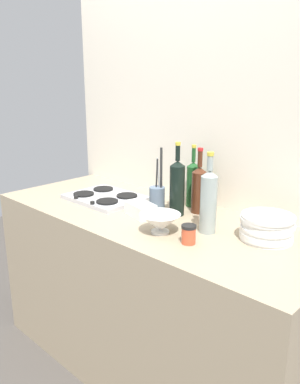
{
  "coord_description": "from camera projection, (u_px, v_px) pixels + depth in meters",
  "views": [
    {
      "loc": [
        1.28,
        -1.35,
        1.56
      ],
      "look_at": [
        0.0,
        0.0,
        1.02
      ],
      "focal_mm": 36.53,
      "sensor_mm": 36.0,
      "label": 1
    }
  ],
  "objects": [
    {
      "name": "ground_plane",
      "position": [
        150.0,
        364.0,
        2.22
      ],
      "size": [
        6.0,
        6.0,
        0.0
      ],
      "primitive_type": "plane",
      "color": "#47423D",
      "rests_on": "ground"
    },
    {
      "name": "counter_block",
      "position": [
        150.0,
        294.0,
        2.09
      ],
      "size": [
        1.8,
        0.7,
        0.9
      ],
      "primitive_type": "cube",
      "color": "tan",
      "rests_on": "ground"
    },
    {
      "name": "backsplash_panel",
      "position": [
        197.0,
        170.0,
        2.19
      ],
      "size": [
        1.9,
        0.06,
        2.14
      ],
      "primitive_type": "cube",
      "color": "beige",
      "rests_on": "ground"
    },
    {
      "name": "stovetop_hob",
      "position": [
        105.0,
        197.0,
        2.21
      ],
      "size": [
        0.41,
        0.32,
        0.04
      ],
      "color": "#B2B2B7",
      "rests_on": "counter_block"
    },
    {
      "name": "plate_stack",
      "position": [
        267.0,
        227.0,
        1.65
      ],
      "size": [
        0.23,
        0.23,
        0.11
      ],
      "color": "white",
      "rests_on": "counter_block"
    },
    {
      "name": "wine_bottle_leftmost",
      "position": [
        209.0,
        200.0,
        1.71
      ],
      "size": [
        0.07,
        0.07,
        0.36
      ],
      "color": "gray",
      "rests_on": "counter_block"
    },
    {
      "name": "wine_bottle_mid_left",
      "position": [
        193.0,
        183.0,
        2.07
      ],
      "size": [
        0.07,
        0.07,
        0.33
      ],
      "color": "#19471E",
      "rests_on": "counter_block"
    },
    {
      "name": "wine_bottle_mid_right",
      "position": [
        199.0,
        189.0,
        1.97
      ],
      "size": [
        0.08,
        0.08,
        0.33
      ],
      "color": "#472314",
      "rests_on": "counter_block"
    },
    {
      "name": "wine_bottle_rightmost",
      "position": [
        177.0,
        187.0,
        1.93
      ],
      "size": [
        0.08,
        0.08,
        0.37
      ],
      "color": "black",
      "rests_on": "counter_block"
    },
    {
      "name": "mixing_bowl",
      "position": [
        160.0,
        223.0,
        1.73
      ],
      "size": [
        0.18,
        0.18,
        0.09
      ],
      "color": "white",
      "rests_on": "counter_block"
    },
    {
      "name": "butter_dish",
      "position": [
        140.0,
        209.0,
        1.95
      ],
      "size": [
        0.18,
        0.13,
        0.07
      ],
      "primitive_type": "cube",
      "rotation": [
        0.0,
        0.0,
        -0.24
      ],
      "color": "white",
      "rests_on": "counter_block"
    },
    {
      "name": "utensil_crock",
      "position": [
        157.0,
        195.0,
        2.07
      ],
      "size": [
        0.08,
        0.08,
        0.32
      ],
      "color": "slate",
      "rests_on": "counter_block"
    },
    {
      "name": "condiment_jar_front",
      "position": [
        189.0,
        234.0,
        1.61
      ],
      "size": [
        0.06,
        0.06,
        0.08
      ],
      "color": "#C64C2D",
      "rests_on": "counter_block"
    }
  ]
}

